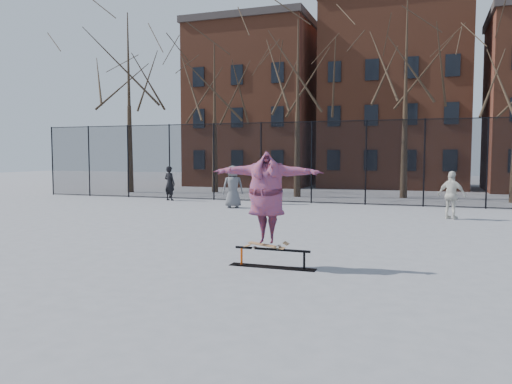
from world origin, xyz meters
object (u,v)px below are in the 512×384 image
(bystander_black, at_px, (170,183))
(bystander_red, at_px, (267,186))
(bystander_grey, at_px, (233,187))
(skateboard, at_px, (267,245))
(skate_rail, at_px, (272,260))
(bystander_white, at_px, (452,195))
(skater, at_px, (267,198))

(bystander_black, xyz_separation_m, bystander_red, (5.31, 0.00, -0.03))
(bystander_grey, xyz_separation_m, bystander_red, (0.86, 2.27, -0.08))
(bystander_red, bearing_deg, skateboard, 119.10)
(bystander_grey, distance_m, bystander_black, 4.99)
(skate_rail, relative_size, bystander_white, 1.05)
(bystander_grey, bearing_deg, skater, 89.61)
(skate_rail, xyz_separation_m, bystander_white, (3.85, 9.69, 0.72))
(skateboard, relative_size, bystander_black, 0.47)
(skateboard, bearing_deg, bystander_grey, 115.33)
(skateboard, height_order, bystander_grey, bystander_grey)
(skater, height_order, bystander_red, skater)
(skate_rail, relative_size, skateboard, 2.21)
(skateboard, relative_size, skater, 0.36)
(skater, bearing_deg, bystander_white, 60.38)
(skateboard, distance_m, skater, 1.01)
(skate_rail, height_order, bystander_white, bystander_white)
(bystander_grey, height_order, bystander_red, bystander_grey)
(skateboard, height_order, bystander_red, bystander_red)
(bystander_black, height_order, bystander_red, bystander_black)
(bystander_red, bearing_deg, skater, 119.10)
(skateboard, height_order, bystander_white, bystander_white)
(skater, relative_size, bystander_black, 1.32)
(skater, relative_size, bystander_grey, 1.24)
(skateboard, xyz_separation_m, bystander_grey, (-5.07, 10.71, 0.49))
(bystander_black, distance_m, bystander_white, 13.88)
(skateboard, bearing_deg, bystander_white, 67.71)
(bystander_black, bearing_deg, skate_rail, 140.96)
(bystander_grey, distance_m, bystander_red, 2.43)
(bystander_grey, relative_size, bystander_black, 1.06)
(skater, xyz_separation_m, bystander_grey, (-5.07, 10.71, -0.52))
(skateboard, xyz_separation_m, bystander_red, (-4.20, 12.98, 0.40))
(bystander_grey, bearing_deg, bystander_black, -52.79)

